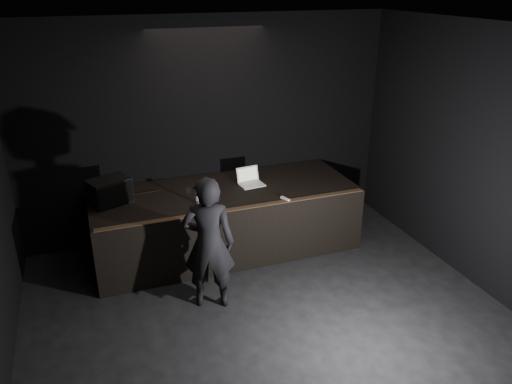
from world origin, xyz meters
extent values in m
plane|color=black|center=(0.00, 0.00, 0.00)|extent=(7.00, 7.00, 0.00)
cube|color=black|center=(0.00, 3.50, 1.75)|extent=(6.00, 0.10, 3.50)
cube|color=black|center=(0.00, 0.00, 3.50)|extent=(6.00, 7.00, 0.04)
cube|color=black|center=(0.00, 2.73, 0.50)|extent=(4.00, 1.50, 1.00)
cube|color=brown|center=(0.00, 2.02, 1.01)|extent=(3.92, 0.10, 0.01)
cube|color=black|center=(-1.67, 2.84, 1.18)|extent=(0.66, 0.57, 0.37)
cube|color=black|center=(-1.59, 2.65, 1.18)|extent=(0.48, 0.22, 0.31)
cylinder|color=black|center=(-1.34, 3.00, 1.01)|extent=(0.82, 0.08, 0.02)
cube|color=silver|center=(0.46, 2.75, 1.01)|extent=(0.39, 0.29, 0.02)
cube|color=silver|center=(0.46, 2.75, 1.02)|extent=(0.32, 0.18, 0.00)
cube|color=silver|center=(0.44, 2.92, 1.13)|extent=(0.37, 0.12, 0.24)
cube|color=#D9DA40|center=(0.44, 2.91, 1.13)|extent=(0.33, 0.09, 0.19)
cylinder|color=silver|center=(-0.50, 2.40, 1.08)|extent=(0.06, 0.06, 0.15)
cylinder|color=navy|center=(-0.50, 2.40, 1.08)|extent=(0.06, 0.06, 0.07)
cylinder|color=red|center=(-0.50, 2.40, 1.04)|extent=(0.06, 0.06, 0.01)
cylinder|color=white|center=(-0.55, 2.77, 1.05)|extent=(0.08, 0.08, 0.10)
cube|color=white|center=(0.72, 2.08, 1.02)|extent=(0.09, 0.17, 0.03)
imported|color=black|center=(-0.61, 1.38, 0.90)|extent=(0.76, 0.62, 1.80)
camera|label=1|loc=(-1.94, -3.99, 3.98)|focal=35.00mm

